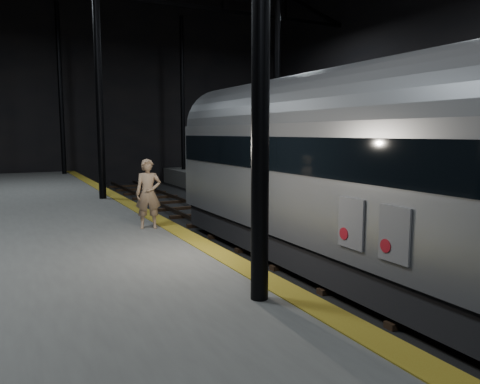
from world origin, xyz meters
TOP-DOWN VIEW (x-y plane):
  - ground at (0.00, 0.00)m, footprint 44.00×44.00m
  - tactile_strip at (-3.25, 0.00)m, footprint 0.50×43.80m
  - track at (0.00, 0.00)m, footprint 2.40×43.00m
  - train at (-0.00, -3.30)m, footprint 2.72×18.13m
  - woman at (-3.80, 1.82)m, footprint 0.75×0.60m

SIDE VIEW (x-z plane):
  - ground at x=0.00m, z-range 0.00..0.00m
  - track at x=0.00m, z-range -0.05..0.19m
  - tactile_strip at x=-3.25m, z-range 1.00..1.01m
  - woman at x=-3.80m, z-range 1.00..2.79m
  - train at x=0.00m, z-range 0.28..5.13m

